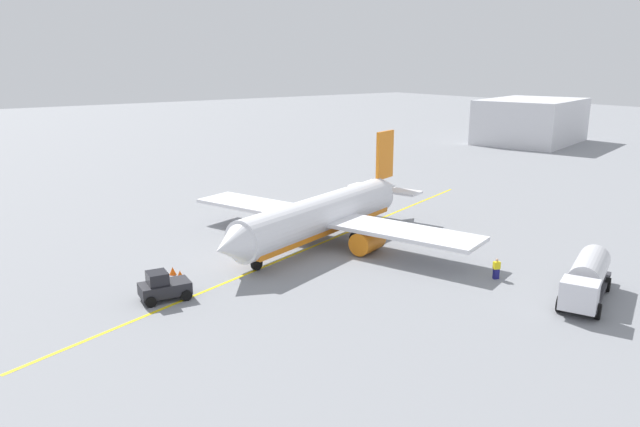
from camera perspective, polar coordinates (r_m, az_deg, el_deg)
ground_plane at (r=57.80m, az=0.00°, el=-2.88°), size 400.00×400.00×0.00m
airplane at (r=57.44m, az=0.28°, el=-0.23°), size 28.30×30.89×9.69m
fuel_tanker at (r=48.23m, az=24.05°, el=-5.59°), size 9.78×5.94×3.15m
pushback_tug at (r=45.83m, az=-14.68°, el=-6.74°), size 3.84×2.75×2.20m
refueling_worker at (r=50.52m, az=16.43°, el=-5.09°), size 0.62×0.53×1.71m
safety_cone_nose at (r=51.01m, az=-13.84°, el=-5.32°), size 0.59×0.59×0.65m
safety_cone_wingtip at (r=49.96m, az=-13.17°, el=-5.68°), size 0.62×0.62×0.69m
distant_hangar at (r=136.69m, az=19.42°, el=8.30°), size 27.66×22.63×9.15m
taxi_line_marking at (r=57.79m, az=0.00°, el=-2.88°), size 58.57×19.10×0.01m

